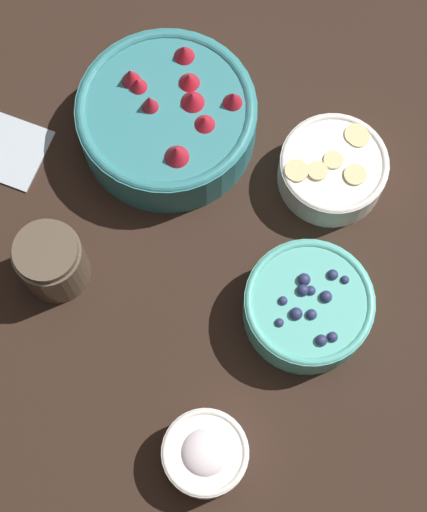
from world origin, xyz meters
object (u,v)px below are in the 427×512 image
at_px(bowl_blueberries, 308,306).
at_px(bowl_cream, 205,454).
at_px(bowl_bananas, 333,169).
at_px(bowl_strawberries, 168,117).
at_px(jar_chocolate, 52,262).

xyz_separation_m(bowl_blueberries, bowl_cream, (-0.02, 0.21, -0.00)).
height_order(bowl_blueberries, bowl_bananas, bowl_blueberries).
xyz_separation_m(bowl_bananas, bowl_cream, (-0.11, 0.36, -0.00)).
height_order(bowl_blueberries, bowl_cream, bowl_blueberries).
xyz_separation_m(bowl_strawberries, bowl_blueberries, (-0.29, 0.07, -0.01)).
bearing_deg(bowl_strawberries, jar_chocolate, 95.98).
height_order(bowl_strawberries, bowl_cream, bowl_strawberries).
height_order(bowl_cream, jar_chocolate, jar_chocolate).
relative_size(bowl_bananas, jar_chocolate, 1.52).
bearing_deg(bowl_strawberries, bowl_bananas, -156.14).
bearing_deg(bowl_cream, bowl_strawberries, -41.99).
distance_m(bowl_strawberries, bowl_bananas, 0.22).
height_order(bowl_strawberries, bowl_bananas, bowl_strawberries).
bearing_deg(bowl_bananas, jar_chocolate, 61.46).
bearing_deg(bowl_strawberries, bowl_cream, 138.01).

